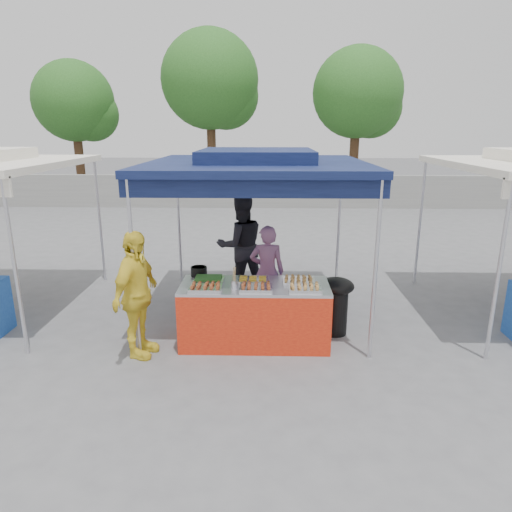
{
  "coord_description": "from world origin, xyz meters",
  "views": [
    {
      "loc": [
        0.16,
        -5.88,
        2.88
      ],
      "look_at": [
        0.0,
        0.6,
        1.05
      ],
      "focal_mm": 32.0,
      "sensor_mm": 36.0,
      "label": 1
    }
  ],
  "objects_px": {
    "vendor_table": "(255,314)",
    "wok_burner": "(336,301)",
    "cooking_pot": "(199,271)",
    "vendor_woman": "(267,272)",
    "helper_man": "(241,245)",
    "customer_person": "(136,295)"
  },
  "relations": [
    {
      "from": "vendor_table",
      "to": "wok_burner",
      "type": "xyz_separation_m",
      "value": [
        1.15,
        0.33,
        0.07
      ]
    },
    {
      "from": "wok_burner",
      "to": "cooking_pot",
      "type": "bearing_deg",
      "value": 165.15
    },
    {
      "from": "vendor_woman",
      "to": "helper_man",
      "type": "height_order",
      "value": "helper_man"
    },
    {
      "from": "vendor_woman",
      "to": "customer_person",
      "type": "height_order",
      "value": "customer_person"
    },
    {
      "from": "vendor_table",
      "to": "customer_person",
      "type": "bearing_deg",
      "value": -165.2
    },
    {
      "from": "vendor_table",
      "to": "helper_man",
      "type": "distance_m",
      "value": 2.02
    },
    {
      "from": "wok_burner",
      "to": "customer_person",
      "type": "height_order",
      "value": "customer_person"
    },
    {
      "from": "vendor_woman",
      "to": "helper_man",
      "type": "relative_size",
      "value": 0.83
    },
    {
      "from": "wok_burner",
      "to": "helper_man",
      "type": "height_order",
      "value": "helper_man"
    },
    {
      "from": "cooking_pot",
      "to": "helper_man",
      "type": "relative_size",
      "value": 0.13
    },
    {
      "from": "cooking_pot",
      "to": "vendor_woman",
      "type": "bearing_deg",
      "value": 30.61
    },
    {
      "from": "helper_man",
      "to": "customer_person",
      "type": "relative_size",
      "value": 1.07
    },
    {
      "from": "cooking_pot",
      "to": "customer_person",
      "type": "relative_size",
      "value": 0.14
    },
    {
      "from": "cooking_pot",
      "to": "customer_person",
      "type": "distance_m",
      "value": 1.02
    },
    {
      "from": "vendor_woman",
      "to": "customer_person",
      "type": "xyz_separation_m",
      "value": [
        -1.66,
        -1.31,
        0.1
      ]
    },
    {
      "from": "vendor_table",
      "to": "customer_person",
      "type": "distance_m",
      "value": 1.6
    },
    {
      "from": "vendor_table",
      "to": "cooking_pot",
      "type": "height_order",
      "value": "cooking_pot"
    },
    {
      "from": "vendor_table",
      "to": "helper_man",
      "type": "height_order",
      "value": "helper_man"
    },
    {
      "from": "vendor_woman",
      "to": "helper_man",
      "type": "xyz_separation_m",
      "value": [
        -0.46,
        1.03,
        0.15
      ]
    },
    {
      "from": "cooking_pot",
      "to": "vendor_woman",
      "type": "xyz_separation_m",
      "value": [
        0.97,
        0.57,
        -0.18
      ]
    },
    {
      "from": "vendor_table",
      "to": "vendor_woman",
      "type": "distance_m",
      "value": 0.98
    },
    {
      "from": "vendor_table",
      "to": "helper_man",
      "type": "xyz_separation_m",
      "value": [
        -0.3,
        1.95,
        0.46
      ]
    }
  ]
}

